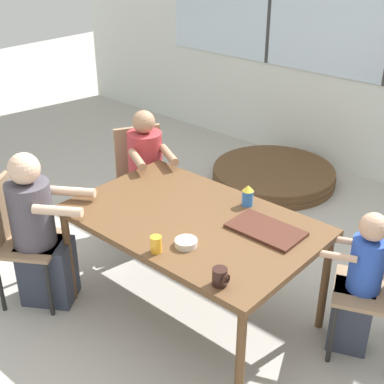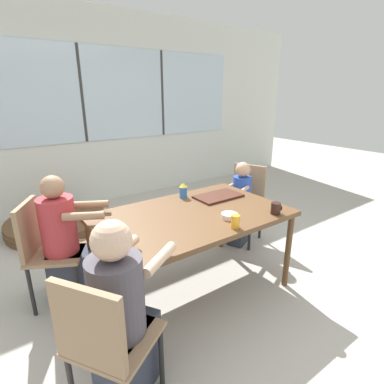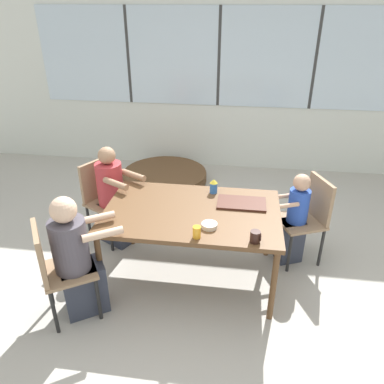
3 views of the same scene
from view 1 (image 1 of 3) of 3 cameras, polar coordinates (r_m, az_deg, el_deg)
The scene contains 13 objects.
ground_plane at distance 3.68m, azimuth -0.00°, elevation -12.56°, with size 16.00×16.00×0.00m, color #B2ADA3.
dining_table at distance 3.29m, azimuth -0.00°, elevation -3.67°, with size 1.52×0.97×0.72m.
chair_for_woman_green_shirt at distance 3.70m, azimuth -18.34°, elevation -4.04°, with size 0.55×0.55×0.87m.
chair_for_man_blue_shirt at distance 4.35m, azimuth -5.40°, elevation 2.24°, with size 0.54×0.54×0.87m.
person_woman_green_shirt at distance 3.64m, azimuth -15.97°, elevation -4.59°, with size 0.58×0.51×1.09m.
person_man_blue_shirt at distance 4.22m, azimuth -4.79°, elevation 0.99°, with size 0.55×0.47×1.07m.
person_toddler at distance 3.29m, azimuth 17.32°, elevation -9.72°, with size 0.40×0.32×0.94m.
food_tray_dark at distance 3.16m, azimuth 7.88°, elevation -4.01°, with size 0.43×0.26×0.02m.
coffee_mug at distance 2.69m, azimuth 3.03°, elevation -9.04°, with size 0.08×0.08×0.09m.
sippy_cup at distance 3.39m, azimuth 5.96°, elevation -0.33°, with size 0.07×0.07×0.14m.
juice_glass at distance 2.93m, azimuth -3.85°, elevation -5.59°, with size 0.06×0.06×0.10m.
bowl_white_shallow at distance 2.99m, azimuth -0.64°, elevation -5.44°, with size 0.13×0.13×0.04m.
folded_table_stack at distance 5.34m, azimuth 8.68°, elevation 1.77°, with size 1.20×1.20×0.15m.
Camera 1 is at (1.86, -2.11, 2.37)m, focal length 50.00 mm.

